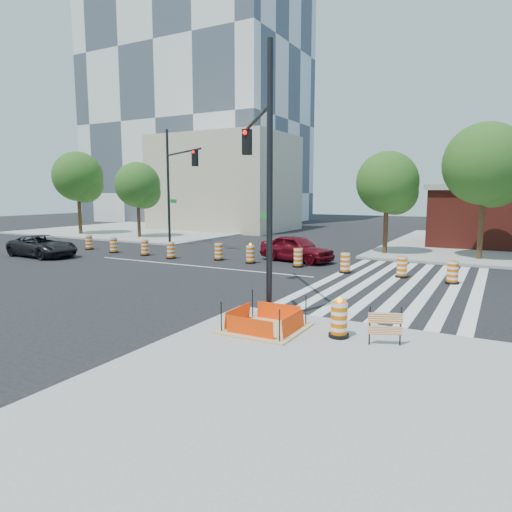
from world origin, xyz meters
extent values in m
plane|color=black|center=(0.00, 0.00, 0.00)|extent=(120.00, 120.00, 0.00)
cube|color=gray|center=(-18.00, 18.00, 0.07)|extent=(22.00, 22.00, 0.15)
cube|color=silver|center=(7.80, 0.00, 0.01)|extent=(0.45, 13.50, 0.01)
cube|color=silver|center=(8.70, 0.00, 0.01)|extent=(0.45, 13.50, 0.01)
cube|color=silver|center=(9.60, 0.00, 0.01)|extent=(0.45, 13.50, 0.01)
cube|color=silver|center=(10.50, 0.00, 0.01)|extent=(0.45, 13.50, 0.01)
cube|color=silver|center=(11.40, 0.00, 0.01)|extent=(0.45, 13.50, 0.01)
cube|color=silver|center=(12.30, 0.00, 0.01)|extent=(0.45, 13.50, 0.01)
cube|color=silver|center=(13.20, 0.00, 0.01)|extent=(0.45, 13.50, 0.01)
cube|color=silver|center=(14.10, 0.00, 0.01)|extent=(0.45, 13.50, 0.01)
cube|color=silver|center=(0.00, 0.00, 0.01)|extent=(14.00, 0.12, 0.01)
cube|color=tan|center=(9.00, -9.00, 0.17)|extent=(2.20, 2.20, 0.05)
cube|color=#FF3C05|center=(9.00, -9.90, 0.43)|extent=(1.44, 0.02, 0.55)
cube|color=#FF3C05|center=(9.00, -8.10, 0.43)|extent=(1.44, 0.02, 0.55)
cube|color=#FF3C05|center=(8.10, -9.00, 0.43)|extent=(0.02, 1.44, 0.55)
cube|color=#FF3C05|center=(9.90, -9.00, 0.43)|extent=(0.02, 1.44, 0.55)
cylinder|color=black|center=(8.10, -9.90, 0.60)|extent=(0.04, 0.04, 0.90)
cylinder|color=black|center=(9.90, -9.90, 0.60)|extent=(0.04, 0.04, 0.90)
cylinder|color=black|center=(8.10, -8.10, 0.60)|extent=(0.04, 0.04, 0.90)
cylinder|color=black|center=(9.90, -8.10, 0.60)|extent=(0.04, 0.04, 0.90)
cube|color=silver|center=(-24.00, 34.00, 22.50)|extent=(28.00, 18.00, 45.00)
cube|color=tan|center=(-12.00, 22.00, 5.00)|extent=(14.00, 10.00, 10.00)
imported|color=#550711|center=(4.25, 4.23, 0.78)|extent=(4.84, 2.76, 1.55)
imported|color=black|center=(-10.68, -1.60, 0.68)|extent=(5.06, 2.57, 1.37)
cylinder|color=black|center=(8.48, -7.69, 4.34)|extent=(0.19, 0.19, 8.38)
cylinder|color=black|center=(6.58, -5.18, 6.64)|extent=(3.89, 5.09, 0.13)
cube|color=black|center=(5.26, -3.42, 6.12)|extent=(0.34, 0.29, 1.05)
sphere|color=#FF0C0C|center=(5.26, -3.60, 6.49)|extent=(0.19, 0.19, 0.19)
cube|color=#0C591E|center=(7.85, -6.85, 3.29)|extent=(0.79, 1.03, 0.26)
cylinder|color=black|center=(-8.06, 7.71, 4.46)|extent=(0.19, 0.19, 8.62)
cylinder|color=black|center=(-5.32, 6.00, 6.83)|extent=(5.57, 3.51, 0.13)
cube|color=black|center=(-3.39, 4.81, 6.29)|extent=(0.34, 0.30, 1.08)
sphere|color=#FF0C0C|center=(-3.39, 4.63, 6.67)|extent=(0.19, 0.19, 0.19)
cube|color=#0C591E|center=(-7.15, 7.14, 3.38)|extent=(1.12, 0.72, 0.27)
cylinder|color=black|center=(11.11, -8.68, 0.20)|extent=(0.56, 0.56, 0.09)
cylinder|color=#E26004|center=(11.11, -8.68, 0.66)|extent=(0.45, 0.45, 0.89)
sphere|color=#FF990C|center=(11.11, -8.68, 1.18)|extent=(0.15, 0.15, 0.15)
cube|color=#E26004|center=(12.35, -8.76, 0.86)|extent=(0.82, 0.36, 0.28)
cube|color=#E26004|center=(12.35, -8.76, 0.54)|extent=(0.82, 0.36, 0.22)
cylinder|color=black|center=(12.00, -8.90, 0.66)|extent=(0.04, 0.04, 1.02)
cylinder|color=black|center=(12.71, -8.61, 0.66)|extent=(0.04, 0.04, 1.02)
cylinder|color=#382314|center=(-20.39, 9.67, 2.45)|extent=(0.34, 0.34, 4.90)
sphere|color=#1F4513|center=(-20.39, 9.67, 5.51)|extent=(4.59, 4.59, 4.59)
sphere|color=#1F4513|center=(-19.86, 9.99, 4.74)|extent=(3.37, 3.37, 3.37)
sphere|color=#1F4513|center=(-20.81, 9.46, 5.05)|extent=(3.06, 3.06, 3.06)
cylinder|color=#382314|center=(-13.29, 9.96, 2.09)|extent=(0.30, 0.30, 4.17)
sphere|color=#1F4513|center=(-13.29, 9.96, 4.69)|extent=(3.91, 3.91, 3.91)
sphere|color=#1F4513|center=(-12.82, 10.24, 4.04)|extent=(2.87, 2.87, 2.87)
sphere|color=#1F4513|center=(-13.66, 9.77, 4.30)|extent=(2.61, 2.61, 2.61)
cylinder|color=#382314|center=(8.20, 9.44, 2.08)|extent=(0.30, 0.30, 4.16)
sphere|color=#1F4513|center=(8.20, 9.44, 4.68)|extent=(3.90, 3.90, 3.90)
sphere|color=#1F4513|center=(8.67, 9.72, 4.03)|extent=(2.86, 2.86, 2.86)
sphere|color=#1F4513|center=(7.83, 9.25, 4.29)|extent=(2.60, 2.60, 2.60)
cylinder|color=#382314|center=(13.70, 9.50, 2.52)|extent=(0.31, 0.31, 5.05)
sphere|color=#1F4513|center=(13.70, 9.50, 5.68)|extent=(4.73, 4.73, 4.73)
sphere|color=#1F4513|center=(14.19, 9.80, 4.89)|extent=(3.47, 3.47, 3.47)
sphere|color=#1F4513|center=(13.31, 9.31, 5.20)|extent=(3.15, 3.15, 3.15)
cylinder|color=black|center=(-10.98, 2.36, 0.05)|extent=(0.60, 0.60, 0.10)
cylinder|color=#E26004|center=(-10.98, 2.36, 0.55)|extent=(0.48, 0.48, 0.95)
cylinder|color=black|center=(-8.14, 1.92, 0.05)|extent=(0.60, 0.60, 0.10)
cylinder|color=#E26004|center=(-8.14, 1.92, 0.55)|extent=(0.48, 0.48, 0.95)
cylinder|color=black|center=(-5.33, 1.87, 0.05)|extent=(0.60, 0.60, 0.10)
cylinder|color=#E26004|center=(-5.33, 1.87, 0.55)|extent=(0.48, 0.48, 0.95)
cylinder|color=black|center=(-2.99, 1.60, 0.05)|extent=(0.60, 0.60, 0.10)
cylinder|color=#E26004|center=(-2.99, 1.60, 0.55)|extent=(0.48, 0.48, 0.95)
cylinder|color=black|center=(-0.04, 2.43, 0.05)|extent=(0.60, 0.60, 0.10)
cylinder|color=#E26004|center=(-0.04, 2.43, 0.55)|extent=(0.48, 0.48, 0.95)
cylinder|color=black|center=(2.21, 2.30, 0.05)|extent=(0.60, 0.60, 0.10)
cylinder|color=#E26004|center=(2.21, 2.30, 0.55)|extent=(0.48, 0.48, 0.95)
sphere|color=#FF990C|center=(2.21, 2.30, 1.10)|extent=(0.16, 0.16, 0.16)
cylinder|color=black|center=(5.13, 2.40, 0.05)|extent=(0.60, 0.60, 0.10)
cylinder|color=#E26004|center=(5.13, 2.40, 0.55)|extent=(0.48, 0.48, 0.95)
cylinder|color=black|center=(7.96, 1.83, 0.05)|extent=(0.60, 0.60, 0.10)
cylinder|color=#E26004|center=(7.96, 1.83, 0.55)|extent=(0.48, 0.48, 0.95)
cylinder|color=black|center=(10.72, 1.95, 0.05)|extent=(0.60, 0.60, 0.10)
cylinder|color=#E26004|center=(10.72, 1.95, 0.55)|extent=(0.48, 0.48, 0.95)
cylinder|color=black|center=(13.00, 1.44, 0.05)|extent=(0.60, 0.60, 0.10)
cylinder|color=#E26004|center=(13.00, 1.44, 0.55)|extent=(0.48, 0.48, 0.95)
camera|label=1|loc=(14.85, -20.29, 4.06)|focal=32.00mm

